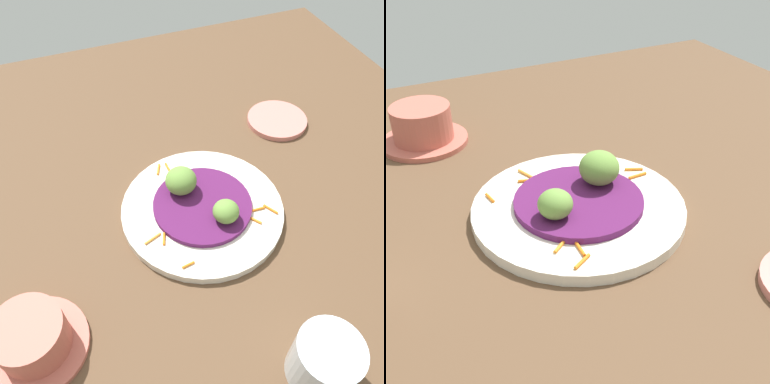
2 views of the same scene
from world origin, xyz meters
The scene contains 7 objects.
table_surface centered at (0.00, 0.00, 1.00)cm, with size 110.00×110.00×2.00cm, color brown.
main_plate centered at (-3.99, 1.12, 2.73)cm, with size 26.33×26.33×1.46cm, color silver.
cabbage_bed centered at (-3.99, 1.12, 3.91)cm, with size 15.98×15.98×0.89cm, color #51194C.
carrot_garnish centered at (-5.03, 1.45, 3.66)cm, with size 21.39×21.71×0.40cm.
guac_scoop_left centered at (-8.08, -1.04, 6.06)cm, with size 4.12×4.10×3.42cm, color olive.
guac_scoop_center centered at (0.10, 3.29, 6.52)cm, with size 5.11×5.13×4.33cm, color olive.
terracotta_bowl centered at (-16.68, 29.09, 4.72)cm, with size 13.20×13.20×6.14cm.
Camera 2 is at (-27.89, -46.31, 39.33)cm, focal length 48.74 mm.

